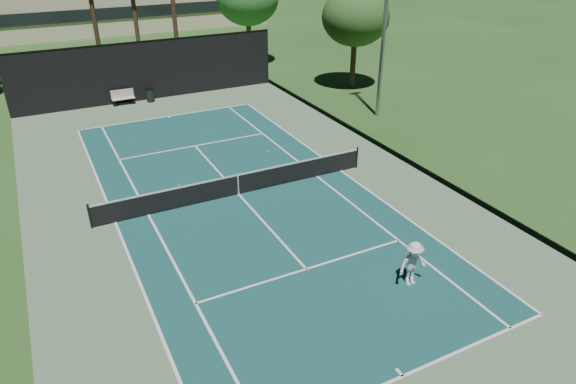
{
  "coord_description": "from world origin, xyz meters",
  "views": [
    {
      "loc": [
        -7.35,
        -19.4,
        11.01
      ],
      "look_at": [
        1.0,
        -3.0,
        1.3
      ],
      "focal_mm": 32.0,
      "sensor_mm": 36.0,
      "label": 1
    }
  ],
  "objects_px": {
    "tennis_ball_b": "(179,185)",
    "park_bench": "(123,97)",
    "trash_bin": "(150,95)",
    "tennis_net": "(238,184)",
    "tennis_ball_c": "(268,151)",
    "player": "(413,264)",
    "tennis_ball_d": "(119,163)"
  },
  "relations": [
    {
      "from": "tennis_net",
      "to": "tennis_ball_d",
      "type": "relative_size",
      "value": 203.94
    },
    {
      "from": "tennis_ball_d",
      "to": "park_bench",
      "type": "height_order",
      "value": "park_bench"
    },
    {
      "from": "tennis_net",
      "to": "park_bench",
      "type": "bearing_deg",
      "value": 97.41
    },
    {
      "from": "tennis_net",
      "to": "tennis_ball_b",
      "type": "distance_m",
      "value": 3.08
    },
    {
      "from": "player",
      "to": "trash_bin",
      "type": "xyz_separation_m",
      "value": [
        -3.06,
        24.17,
        -0.35
      ]
    },
    {
      "from": "tennis_net",
      "to": "park_bench",
      "type": "distance_m",
      "value": 15.78
    },
    {
      "from": "tennis_net",
      "to": "player",
      "type": "xyz_separation_m",
      "value": [
        2.81,
        -8.73,
        0.27
      ]
    },
    {
      "from": "player",
      "to": "tennis_ball_c",
      "type": "xyz_separation_m",
      "value": [
        0.43,
        12.55,
        -0.79
      ]
    },
    {
      "from": "tennis_ball_c",
      "to": "tennis_ball_b",
      "type": "bearing_deg",
      "value": -162.72
    },
    {
      "from": "tennis_ball_d",
      "to": "player",
      "type": "bearing_deg",
      "value": -64.31
    },
    {
      "from": "tennis_ball_c",
      "to": "park_bench",
      "type": "relative_size",
      "value": 0.05
    },
    {
      "from": "tennis_net",
      "to": "tennis_ball_d",
      "type": "height_order",
      "value": "tennis_net"
    },
    {
      "from": "tennis_ball_b",
      "to": "park_bench",
      "type": "distance_m",
      "value": 13.52
    },
    {
      "from": "tennis_ball_d",
      "to": "park_bench",
      "type": "bearing_deg",
      "value": 77.26
    },
    {
      "from": "tennis_net",
      "to": "tennis_ball_b",
      "type": "xyz_separation_m",
      "value": [
        -2.16,
        2.14,
        -0.52
      ]
    },
    {
      "from": "player",
      "to": "tennis_ball_c",
      "type": "distance_m",
      "value": 12.58
    },
    {
      "from": "tennis_ball_b",
      "to": "park_bench",
      "type": "relative_size",
      "value": 0.05
    },
    {
      "from": "player",
      "to": "park_bench",
      "type": "distance_m",
      "value": 24.86
    },
    {
      "from": "tennis_ball_c",
      "to": "trash_bin",
      "type": "relative_size",
      "value": 0.08
    },
    {
      "from": "tennis_ball_b",
      "to": "trash_bin",
      "type": "xyz_separation_m",
      "value": [
        1.9,
        13.3,
        0.44
      ]
    },
    {
      "from": "player",
      "to": "trash_bin",
      "type": "distance_m",
      "value": 24.37
    },
    {
      "from": "tennis_ball_d",
      "to": "park_bench",
      "type": "relative_size",
      "value": 0.04
    },
    {
      "from": "trash_bin",
      "to": "player",
      "type": "bearing_deg",
      "value": -82.79
    },
    {
      "from": "tennis_net",
      "to": "trash_bin",
      "type": "relative_size",
      "value": 13.65
    },
    {
      "from": "tennis_ball_b",
      "to": "tennis_ball_c",
      "type": "bearing_deg",
      "value": 17.28
    },
    {
      "from": "tennis_net",
      "to": "tennis_ball_c",
      "type": "bearing_deg",
      "value": 49.68
    },
    {
      "from": "park_bench",
      "to": "trash_bin",
      "type": "height_order",
      "value": "park_bench"
    },
    {
      "from": "park_bench",
      "to": "trash_bin",
      "type": "distance_m",
      "value": 1.8
    },
    {
      "from": "tennis_ball_b",
      "to": "tennis_ball_d",
      "type": "distance_m",
      "value": 4.31
    },
    {
      "from": "tennis_ball_c",
      "to": "trash_bin",
      "type": "height_order",
      "value": "trash_bin"
    },
    {
      "from": "tennis_ball_c",
      "to": "park_bench",
      "type": "height_order",
      "value": "park_bench"
    },
    {
      "from": "park_bench",
      "to": "tennis_ball_d",
      "type": "bearing_deg",
      "value": -102.74
    }
  ]
}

